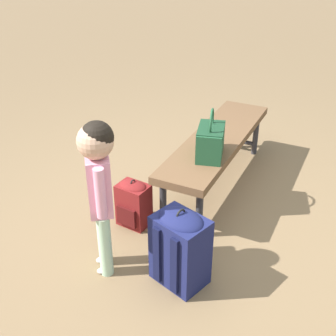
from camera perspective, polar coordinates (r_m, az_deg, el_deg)
ground_plane at (r=3.13m, az=1.81°, el=-8.69°), size 40.00×40.00×0.00m
park_bench at (r=3.51m, az=6.50°, el=3.29°), size 1.64×0.67×0.45m
handbag at (r=3.13m, az=5.65°, el=3.68°), size 0.37×0.30×0.37m
child_standing at (r=2.49m, az=-9.13°, el=-1.10°), size 0.21×0.22×1.02m
backpack_large at (r=2.61m, az=1.66°, el=-10.26°), size 0.31×0.34×0.53m
backpack_small at (r=3.13m, az=-4.58°, el=-4.53°), size 0.21×0.23×0.38m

